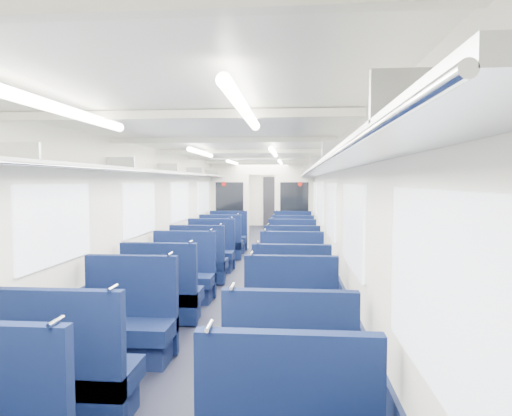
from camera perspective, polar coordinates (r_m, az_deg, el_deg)
name	(u,v)px	position (r m, az deg, el deg)	size (l,w,h in m)	color
floor	(252,268)	(9.43, -0.46, -7.72)	(2.80, 18.00, 0.01)	black
ceiling	(252,156)	(9.26, -0.47, 6.69)	(2.80, 18.00, 0.01)	white
wall_left	(186,212)	(9.50, -8.90, -0.52)	(0.02, 18.00, 2.35)	silver
dado_left	(188,251)	(9.59, -8.77, -5.44)	(0.03, 17.90, 0.70)	#111A39
wall_right	(320,213)	(9.25, 8.21, -0.62)	(0.02, 18.00, 2.35)	silver
dado_right	(319,253)	(9.34, 8.07, -5.67)	(0.03, 17.90, 0.70)	#111A39
wall_far	(273,197)	(18.24, 2.14, 1.41)	(2.80, 0.02, 2.35)	silver
luggage_rack_left	(195,174)	(9.44, -7.84, 4.31)	(0.36, 17.40, 0.18)	#B2B5BA
luggage_rack_right	(311,174)	(9.22, 7.09, 4.34)	(0.36, 17.40, 0.18)	#B2B5BA
windows	(250,202)	(8.80, -0.74, 0.81)	(2.78, 15.60, 0.75)	white
ceiling_fittings	(251,158)	(9.00, -0.62, 6.40)	(2.70, 16.06, 0.11)	white
end_door	(272,201)	(18.19, 2.13, 0.85)	(0.75, 0.06, 2.00)	black
bulkhead	(262,203)	(12.03, 0.75, 0.62)	(2.80, 0.10, 2.35)	white
seat_4	(69,379)	(3.86, -22.85, -19.59)	(0.97, 0.54, 1.09)	#0E1B45
seat_5	(290,381)	(3.58, 4.34, -21.24)	(0.97, 0.54, 1.09)	#0E1B45
seat_6	(128,328)	(4.88, -16.12, -14.51)	(0.97, 0.54, 1.09)	#0E1B45
seat_7	(291,328)	(4.69, 4.47, -15.11)	(0.97, 0.54, 1.09)	#0E1B45
seat_8	(162,297)	(5.98, -11.91, -11.09)	(0.97, 0.54, 1.09)	#0E1B45
seat_9	(291,300)	(5.75, 4.54, -11.61)	(0.97, 0.54, 1.09)	#0E1B45
seat_10	(183,279)	(6.98, -9.36, -8.95)	(0.97, 0.54, 1.09)	#0E1B45
seat_11	(292,280)	(6.83, 4.58, -9.17)	(0.97, 0.54, 1.09)	#0E1B45
seat_12	(199,265)	(8.09, -7.32, -7.21)	(0.97, 0.54, 1.09)	#0E1B45
seat_13	(292,265)	(7.99, 4.62, -7.32)	(0.97, 0.54, 1.09)	#0E1B45
seat_14	(211,254)	(9.16, -5.85, -5.94)	(0.97, 0.54, 1.09)	#0E1B45
seat_15	(292,255)	(9.03, 4.64, -6.07)	(0.97, 0.54, 1.09)	#0E1B45
seat_16	(221,245)	(10.49, -4.47, -4.74)	(0.97, 0.54, 1.09)	#0E1B45
seat_17	(292,246)	(10.30, 4.66, -4.89)	(0.97, 0.54, 1.09)	#0E1B45
seat_18	(228,239)	(11.51, -3.63, -4.00)	(0.97, 0.54, 1.09)	#0E1B45
seat_19	(292,239)	(11.47, 4.68, -4.03)	(0.97, 0.54, 1.09)	#0E1B45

